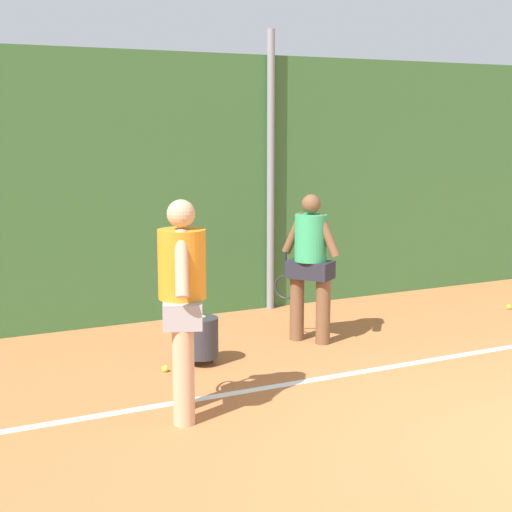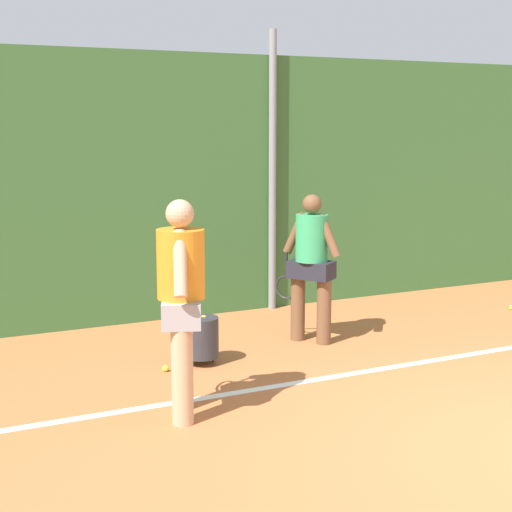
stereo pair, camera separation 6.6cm
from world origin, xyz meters
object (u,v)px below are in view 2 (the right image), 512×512
object	(u,v)px
ball_hopper	(201,337)
tennis_ball_0	(165,368)
player_foreground_near	(181,297)
player_midcourt	(311,260)
tennis_ball_5	(511,307)

from	to	relation	value
ball_hopper	tennis_ball_0	xyz separation A→B (m)	(-0.42, -0.08, -0.26)
player_foreground_near	player_midcourt	bearing A→B (deg)	-33.61
ball_hopper	tennis_ball_5	world-z (taller)	ball_hopper
player_foreground_near	ball_hopper	bearing A→B (deg)	-7.04
player_foreground_near	ball_hopper	world-z (taller)	player_foreground_near
tennis_ball_0	ball_hopper	bearing A→B (deg)	10.36
player_midcourt	tennis_ball_0	bearing A→B (deg)	64.97
ball_hopper	player_foreground_near	bearing A→B (deg)	-117.90
player_midcourt	tennis_ball_0	world-z (taller)	player_midcourt
tennis_ball_5	player_foreground_near	bearing A→B (deg)	-162.63
player_midcourt	tennis_ball_0	xyz separation A→B (m)	(-1.86, -0.32, -0.92)
tennis_ball_0	tennis_ball_5	size ratio (longest dim) A/B	1.00
player_foreground_near	player_midcourt	xyz separation A→B (m)	(2.11, 1.50, -0.10)
ball_hopper	tennis_ball_5	xyz separation A→B (m)	(4.64, 0.40, -0.26)
player_midcourt	tennis_ball_5	xyz separation A→B (m)	(3.20, 0.16, -0.92)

